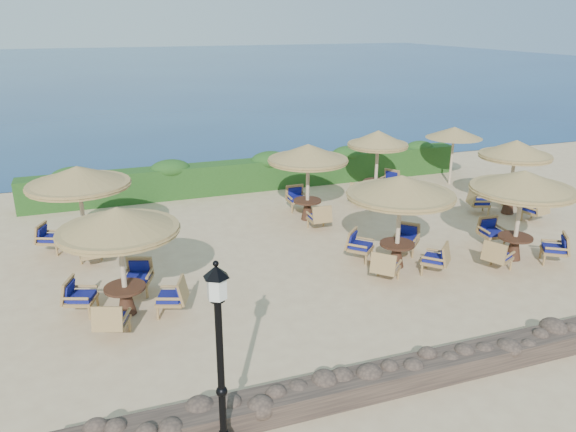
{
  "coord_description": "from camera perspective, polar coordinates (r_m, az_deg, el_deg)",
  "views": [
    {
      "loc": [
        -6.27,
        -13.92,
        6.6
      ],
      "look_at": [
        -1.22,
        0.17,
        1.3
      ],
      "focal_mm": 35.0,
      "sensor_mm": 36.0,
      "label": 1
    }
  ],
  "objects": [
    {
      "name": "cafe_set_5",
      "position": [
        21.48,
        9.07,
        6.59
      ],
      "size": [
        2.74,
        2.29,
        2.65
      ],
      "color": "beige",
      "rests_on": "ground"
    },
    {
      "name": "cafe_set_6",
      "position": [
        21.05,
        21.97,
        4.96
      ],
      "size": [
        2.72,
        2.68,
        2.65
      ],
      "color": "beige",
      "rests_on": "ground"
    },
    {
      "name": "cafe_set_0",
      "position": [
        13.22,
        -16.7,
        -2.6
      ],
      "size": [
        2.87,
        2.87,
        2.65
      ],
      "color": "beige",
      "rests_on": "ground"
    },
    {
      "name": "cafe_set_1",
      "position": [
        15.45,
        11.31,
        1.26
      ],
      "size": [
        2.96,
        2.96,
        2.65
      ],
      "color": "beige",
      "rests_on": "ground"
    },
    {
      "name": "ground",
      "position": [
        16.63,
        4.19,
        -3.94
      ],
      "size": [
        120.0,
        120.0,
        0.0
      ],
      "primitive_type": "plane",
      "color": "#CFB083",
      "rests_on": "ground"
    },
    {
      "name": "sea",
      "position": [
        84.41,
        -15.88,
        14.29
      ],
      "size": [
        160.0,
        160.0,
        0.0
      ],
      "primitive_type": "plane",
      "color": "navy",
      "rests_on": "ground"
    },
    {
      "name": "hedge",
      "position": [
        22.83,
        -3.06,
        4.23
      ],
      "size": [
        18.0,
        0.9,
        1.2
      ],
      "primitive_type": "cube",
      "color": "#1A4014",
      "rests_on": "ground"
    },
    {
      "name": "lamp_post",
      "position": [
        8.85,
        -6.84,
        -15.43
      ],
      "size": [
        0.44,
        0.44,
        3.31
      ],
      "color": "black",
      "rests_on": "ground"
    },
    {
      "name": "stone_wall",
      "position": [
        11.81,
        16.75,
        -14.12
      ],
      "size": [
        15.0,
        0.65,
        0.44
      ],
      "primitive_type": "cube",
      "color": "brown",
      "rests_on": "ground"
    },
    {
      "name": "extra_parasol",
      "position": [
        24.15,
        16.53,
        8.12
      ],
      "size": [
        2.3,
        2.3,
        2.41
      ],
      "color": "beige",
      "rests_on": "ground"
    },
    {
      "name": "cafe_set_3",
      "position": [
        17.14,
        -20.42,
        2.47
      ],
      "size": [
        2.94,
        2.94,
        2.65
      ],
      "color": "beige",
      "rests_on": "ground"
    },
    {
      "name": "cafe_set_4",
      "position": [
        18.88,
        2.04,
        5.37
      ],
      "size": [
        2.72,
        2.81,
        2.65
      ],
      "color": "beige",
      "rests_on": "ground"
    },
    {
      "name": "cafe_set_2",
      "position": [
        16.92,
        22.64,
        1.95
      ],
      "size": [
        2.9,
        2.9,
        2.65
      ],
      "color": "beige",
      "rests_on": "ground"
    }
  ]
}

